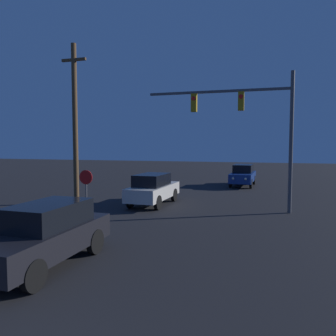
# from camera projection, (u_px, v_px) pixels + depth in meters

# --- Properties ---
(car_near) EXTENTS (1.74, 4.40, 1.67)m
(car_near) POSITION_uv_depth(u_px,v_px,m) (46.00, 234.00, 8.69)
(car_near) COLOR black
(car_near) RESTS_ON ground_plane
(car_mid) EXTENTS (1.82, 4.43, 1.67)m
(car_mid) POSITION_uv_depth(u_px,v_px,m) (153.00, 189.00, 17.63)
(car_mid) COLOR beige
(car_mid) RESTS_ON ground_plane
(car_far) EXTENTS (1.86, 4.44, 1.67)m
(car_far) POSITION_uv_depth(u_px,v_px,m) (243.00, 175.00, 25.69)
(car_far) COLOR navy
(car_far) RESTS_ON ground_plane
(traffic_signal_mast) EXTENTS (7.04, 0.30, 6.64)m
(traffic_signal_mast) POSITION_uv_depth(u_px,v_px,m) (251.00, 118.00, 15.72)
(traffic_signal_mast) COLOR #4C4C51
(traffic_signal_mast) RESTS_ON ground_plane
(stop_sign) EXTENTS (0.66, 0.07, 2.06)m
(stop_sign) POSITION_uv_depth(u_px,v_px,m) (86.00, 184.00, 15.20)
(stop_sign) COLOR #4C4C51
(stop_sign) RESTS_ON ground_plane
(utility_pole) EXTENTS (1.44, 0.28, 8.68)m
(utility_pole) POSITION_uv_depth(u_px,v_px,m) (75.00, 122.00, 17.87)
(utility_pole) COLOR brown
(utility_pole) RESTS_ON ground_plane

